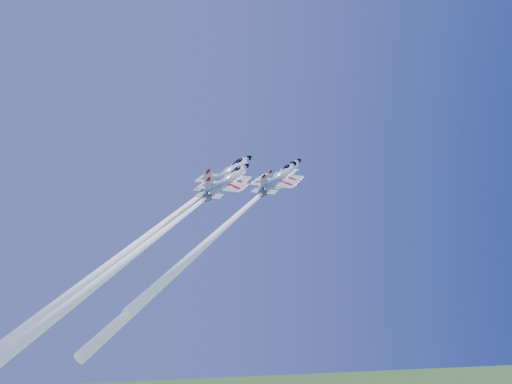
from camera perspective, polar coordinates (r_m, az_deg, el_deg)
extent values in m
cylinder|color=silver|center=(109.30, 2.70, 1.71)|extent=(4.87, 7.02, 10.20)
cone|color=silver|center=(114.42, 4.11, 2.97)|extent=(2.78, 3.02, 2.74)
cone|color=black|center=(115.63, 4.42, 3.25)|extent=(1.40, 1.52, 1.38)
cone|color=slate|center=(104.69, 1.29, 0.43)|extent=(2.54, 2.57, 1.91)
ellipsoid|color=black|center=(112.38, 3.59, 2.83)|extent=(2.52, 2.60, 2.14)
cube|color=black|center=(111.21, 3.28, 2.67)|extent=(0.78, 0.83, 0.74)
cube|color=silver|center=(108.53, 2.47, 1.37)|extent=(8.67, 7.73, 2.95)
cube|color=silver|center=(111.52, 2.67, 2.08)|extent=(2.63, 2.53, 1.65)
cube|color=silver|center=(110.52, 3.70, 2.01)|extent=(2.63, 2.53, 1.65)
cube|color=silver|center=(105.39, 1.51, 0.58)|extent=(4.68, 4.16, 1.56)
cube|color=silver|center=(105.02, 1.46, 1.37)|extent=(2.04, 2.61, 3.37)
cube|color=#B10B08|center=(104.77, 1.44, 2.02)|extent=(0.89, 0.98, 0.97)
cube|color=black|center=(109.62, 2.76, 1.31)|extent=(5.82, 5.82, 4.61)
sphere|color=white|center=(104.52, 1.23, 0.38)|extent=(0.97, 1.04, 0.90)
cone|color=white|center=(87.04, -6.20, -6.26)|extent=(13.85, 24.25, 42.49)
cylinder|color=silver|center=(108.35, -3.00, 1.67)|extent=(5.92, 8.52, 12.38)
cone|color=silver|center=(114.23, -0.99, 3.21)|extent=(3.37, 3.67, 3.33)
cone|color=black|center=(115.63, -0.56, 3.55)|extent=(1.70, 1.85, 1.67)
cone|color=slate|center=(103.13, -5.04, 0.09)|extent=(3.08, 3.12, 2.31)
ellipsoid|color=black|center=(111.87, -1.74, 3.05)|extent=(3.06, 3.16, 2.60)
cube|color=black|center=(110.53, -2.18, 2.85)|extent=(0.95, 1.00, 0.90)
cube|color=silver|center=(107.48, -3.33, 1.26)|extent=(10.52, 9.38, 3.58)
cube|color=silver|center=(111.04, -2.90, 2.13)|extent=(3.19, 3.07, 2.01)
cube|color=silver|center=(109.60, -1.71, 2.04)|extent=(3.19, 3.07, 2.01)
cube|color=silver|center=(103.91, -4.72, 0.28)|extent=(5.68, 5.05, 1.89)
cube|color=silver|center=(103.48, -4.81, 1.25)|extent=(2.47, 3.17, 4.09)
cube|color=#B10B08|center=(103.18, -4.85, 2.06)|extent=(1.08, 1.19, 1.18)
cube|color=black|center=(108.72, -2.91, 1.19)|extent=(7.07, 7.06, 5.59)
sphere|color=white|center=(102.93, -5.13, 0.03)|extent=(1.18, 1.26, 1.09)
cone|color=white|center=(86.24, -14.60, -7.21)|extent=(15.13, 26.22, 45.57)
cylinder|color=silver|center=(99.34, 2.14, 1.28)|extent=(4.69, 6.75, 9.81)
cone|color=silver|center=(104.23, 3.65, 2.63)|extent=(2.67, 2.91, 2.64)
cone|color=black|center=(105.38, 3.98, 2.93)|extent=(1.35, 1.46, 1.32)
cone|color=slate|center=(94.95, 0.61, -0.09)|extent=(2.45, 2.47, 1.83)
ellipsoid|color=black|center=(102.26, 3.09, 2.48)|extent=(2.42, 2.50, 2.06)
cube|color=black|center=(101.15, 2.76, 2.31)|extent=(0.75, 0.79, 0.71)
cube|color=silver|center=(98.61, 1.89, 0.92)|extent=(8.34, 7.44, 2.84)
cube|color=silver|center=(101.47, 2.12, 1.68)|extent=(2.53, 2.43, 1.59)
cube|color=silver|center=(100.49, 3.20, 1.60)|extent=(2.53, 2.43, 1.59)
cube|color=silver|center=(95.61, 0.85, 0.07)|extent=(4.50, 4.01, 1.50)
cube|color=silver|center=(95.25, 0.80, 0.90)|extent=(1.96, 2.51, 3.24)
cube|color=#B10B08|center=(95.00, 0.78, 1.59)|extent=(0.86, 0.94, 0.94)
cube|color=black|center=(99.64, 2.20, 0.87)|extent=(5.60, 5.60, 4.43)
sphere|color=white|center=(94.78, 0.55, -0.15)|extent=(0.93, 1.00, 0.87)
cone|color=white|center=(82.42, -5.06, -5.17)|extent=(10.34, 17.64, 30.26)
cylinder|color=silver|center=(98.03, -3.07, 0.96)|extent=(4.95, 7.13, 10.36)
cone|color=silver|center=(102.91, -1.21, 2.43)|extent=(2.82, 3.07, 2.79)
cone|color=black|center=(104.07, -0.80, 2.75)|extent=(1.42, 1.55, 1.40)
cone|color=slate|center=(93.68, -4.96, -0.53)|extent=(2.58, 2.61, 1.94)
ellipsoid|color=black|center=(100.94, -1.90, 2.26)|extent=(2.56, 2.65, 2.18)
cube|color=black|center=(99.82, -2.32, 2.07)|extent=(0.79, 0.84, 0.75)
cube|color=silver|center=(97.31, -3.38, 0.58)|extent=(8.81, 7.86, 3.00)
cube|color=silver|center=(100.27, -2.97, 1.40)|extent=(2.67, 2.57, 1.68)
cube|color=silver|center=(99.06, -1.88, 1.31)|extent=(2.67, 2.57, 1.68)
cube|color=silver|center=(94.34, -4.67, -0.35)|extent=(4.75, 4.23, 1.58)
cube|color=silver|center=(93.95, -4.74, 0.54)|extent=(2.07, 2.66, 3.42)
cube|color=#B10B08|center=(93.69, -4.79, 1.28)|extent=(0.90, 1.00, 0.99)
cube|color=black|center=(98.35, -2.99, 0.52)|extent=(5.92, 5.92, 4.69)
sphere|color=white|center=(93.52, -5.04, -0.59)|extent=(0.99, 1.05, 0.91)
cone|color=white|center=(78.19, -14.73, -8.12)|extent=(13.78, 24.07, 42.10)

